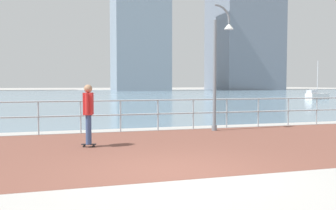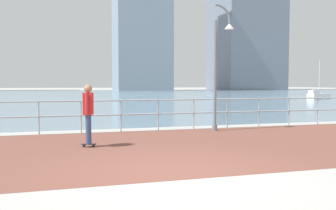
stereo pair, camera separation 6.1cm
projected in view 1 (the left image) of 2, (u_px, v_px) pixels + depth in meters
ground at (73, 98)px, 45.66m from camera, size 220.00×220.00×0.00m
brick_paving at (143, 148)px, 10.22m from camera, size 28.00×7.07×0.01m
harbor_water at (69, 95)px, 56.58m from camera, size 180.00×88.00×0.00m
waterfront_railing at (120, 110)px, 13.55m from camera, size 25.25×0.06×1.17m
lamppost at (219, 61)px, 13.91m from camera, size 0.82×0.36×4.67m
skateboarder at (88, 110)px, 10.30m from camera, size 0.41×0.55×1.72m
sailboat_teal at (317, 96)px, 41.94m from camera, size 3.19×1.75×4.28m
tower_concrete at (244, 37)px, 105.97m from camera, size 16.97×16.63×31.26m
tower_beige at (140, 2)px, 90.05m from camera, size 13.02×10.04×44.00m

